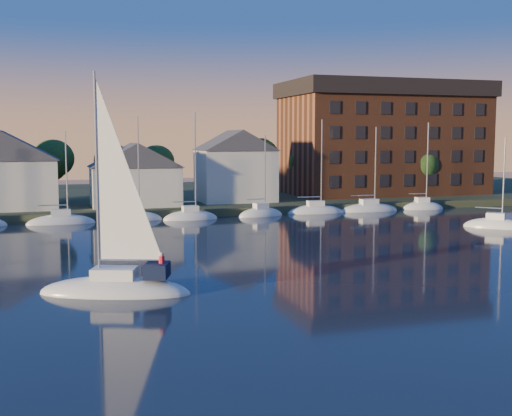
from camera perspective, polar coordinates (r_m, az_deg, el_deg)
name	(u,v)px	position (r m, az deg, el deg)	size (l,w,h in m)	color
ground	(408,339)	(32.28, 13.36, -11.27)	(260.00, 260.00, 0.00)	black
shoreline_land	(160,199)	(103.05, -8.56, 0.76)	(160.00, 50.00, 2.00)	#2C3720
wooden_dock	(189,216)	(80.54, -5.98, -0.70)	(120.00, 3.00, 1.00)	brown
clubhouse_west	(2,169)	(84.63, -21.65, 3.26)	(13.65, 9.45, 9.64)	silver
clubhouse_centre	(135,174)	(84.06, -10.73, 3.02)	(11.55, 8.40, 8.08)	silver
clubhouse_east	(235,165)	(88.73, -1.86, 3.85)	(10.50, 8.40, 9.80)	silver
condo_block	(383,138)	(104.10, 11.20, 6.16)	(31.00, 17.00, 17.40)	brown
tree_line	(187,156)	(91.17, -6.20, 4.61)	(93.40, 5.40, 8.90)	#382719
moored_fleet	(161,219)	(76.88, -8.45, -0.99)	(79.50, 2.40, 12.05)	silver
hero_sailboat	(117,284)	(40.95, -12.25, -6.63)	(9.97, 6.15, 14.72)	silver
drifting_sailboat_right	(495,227)	(73.97, 20.50, -1.60)	(6.38, 6.34, 10.84)	silver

